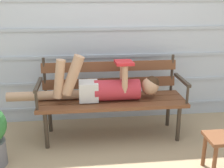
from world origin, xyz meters
TOP-DOWN VIEW (x-y plane):
  - ground_plane at (0.00, 0.00)m, footprint 12.00×12.00m
  - house_siding at (0.00, 0.56)m, footprint 4.89×0.08m
  - park_bench at (0.00, 0.12)m, footprint 1.58×0.50m
  - reclining_person at (-0.09, 0.05)m, footprint 1.62×0.25m

SIDE VIEW (x-z plane):
  - ground_plane at x=0.00m, z-range 0.00..0.00m
  - park_bench at x=0.00m, z-range 0.04..0.91m
  - reclining_person at x=-0.09m, z-range 0.32..0.84m
  - house_siding at x=0.00m, z-range 0.00..2.26m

